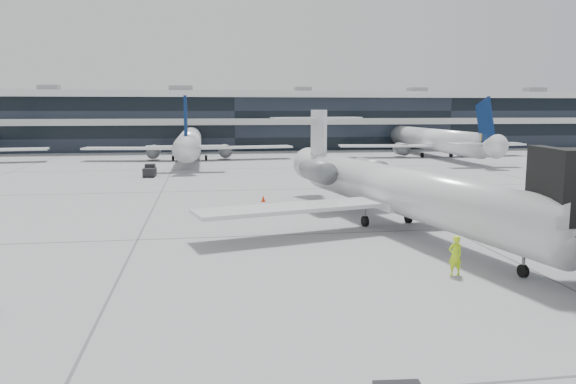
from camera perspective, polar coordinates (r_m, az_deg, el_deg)
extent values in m
plane|color=gray|center=(35.61, 1.20, -4.33)|extent=(220.00, 220.00, 0.00)
cube|color=black|center=(116.41, -5.74, 6.99)|extent=(170.00, 22.00, 10.00)
cylinder|color=silver|center=(36.79, 11.82, -0.01)|extent=(8.02, 26.99, 3.03)
cone|color=silver|center=(50.29, 2.81, 2.78)|extent=(3.50, 4.06, 2.88)
cube|color=silver|center=(34.78, 0.48, -1.62)|extent=(12.66, 5.97, 0.25)
cube|color=silver|center=(41.98, 19.53, -0.37)|extent=(12.59, 4.36, 0.25)
cylinder|color=slate|center=(43.87, 3.09, 2.09)|extent=(2.37, 4.06, 1.68)
cylinder|color=slate|center=(45.77, 8.29, 2.28)|extent=(2.37, 4.06, 1.68)
cube|color=silver|center=(49.50, 3.13, 5.42)|extent=(0.86, 2.92, 5.04)
cube|color=silver|center=(49.85, 2.94, 7.50)|extent=(8.26, 3.28, 0.18)
cylinder|color=black|center=(28.88, 22.77, -7.40)|extent=(0.32, 0.65, 0.63)
cylinder|color=black|center=(38.28, 7.83, -2.95)|extent=(0.40, 0.76, 0.72)
cylinder|color=black|center=(39.91, 12.13, -2.60)|extent=(0.40, 0.76, 0.72)
imported|color=#CBFE1A|center=(27.99, 16.62, -6.19)|extent=(0.75, 0.53, 1.94)
cone|color=red|center=(47.95, -2.53, -0.67)|extent=(0.37, 0.37, 0.57)
cube|color=red|center=(47.99, -2.52, -0.98)|extent=(0.48, 0.48, 0.03)
cube|color=black|center=(67.67, -13.88, 2.00)|extent=(1.47, 2.35, 0.93)
cube|color=black|center=(68.11, -13.83, 2.57)|extent=(1.19, 0.99, 0.52)
cylinder|color=black|center=(68.60, -14.24, 1.79)|extent=(0.21, 0.46, 0.46)
cylinder|color=black|center=(68.44, -13.29, 1.81)|extent=(0.21, 0.46, 0.46)
cylinder|color=black|center=(66.98, -14.45, 1.63)|extent=(0.21, 0.46, 0.46)
cylinder|color=black|center=(66.81, -13.48, 1.64)|extent=(0.21, 0.46, 0.46)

